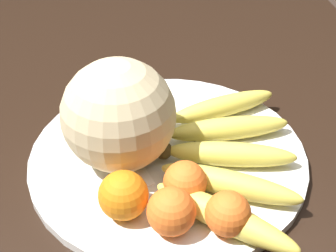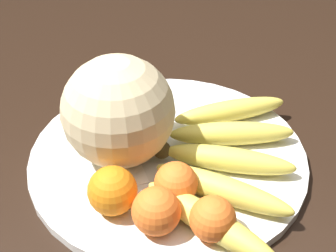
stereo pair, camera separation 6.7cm
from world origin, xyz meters
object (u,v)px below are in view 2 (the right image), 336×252
at_px(orange_front_left, 176,183).
at_px(orange_front_right, 213,219).
at_px(fruit_bowl, 168,156).
at_px(orange_mid_center, 156,211).
at_px(banana_bunch, 224,161).
at_px(produce_tag, 130,165).
at_px(melon, 118,111).
at_px(orange_back_left, 112,191).
at_px(kitchen_table, 140,193).

distance_m(orange_front_left, orange_front_right, 0.07).
relative_size(fruit_bowl, orange_mid_center, 6.73).
distance_m(banana_bunch, produce_tag, 0.14).
height_order(melon, orange_front_right, melon).
bearing_deg(banana_bunch, orange_back_left, -142.37).
distance_m(orange_front_right, orange_back_left, 0.13).
bearing_deg(orange_front_right, orange_mid_center, 82.22).
height_order(melon, banana_bunch, melon).
distance_m(orange_front_left, orange_back_left, 0.08).
bearing_deg(orange_back_left, orange_front_right, -108.18).
bearing_deg(orange_front_right, orange_front_left, 36.98).
relative_size(orange_front_right, orange_back_left, 0.89).
distance_m(melon, orange_back_left, 0.12).
bearing_deg(melon, banana_bunch, -102.10).
bearing_deg(orange_front_left, produce_tag, 45.94).
bearing_deg(melon, fruit_bowl, -84.36).
bearing_deg(orange_mid_center, fruit_bowl, -4.58).
distance_m(fruit_bowl, orange_front_right, 0.17).
height_order(fruit_bowl, banana_bunch, banana_bunch).
relative_size(fruit_bowl, orange_front_right, 7.21).
bearing_deg(orange_front_right, produce_tag, 41.95).
relative_size(fruit_bowl, melon, 2.59).
bearing_deg(orange_front_left, orange_mid_center, 154.66).
distance_m(melon, banana_bunch, 0.16).
bearing_deg(kitchen_table, produce_tag, 170.17).
height_order(kitchen_table, orange_back_left, orange_back_left).
xyz_separation_m(orange_mid_center, orange_back_left, (0.03, 0.06, 0.00)).
xyz_separation_m(banana_bunch, orange_front_right, (-0.12, 0.02, 0.01)).
relative_size(melon, orange_back_left, 2.48).
xyz_separation_m(melon, banana_bunch, (-0.03, -0.15, -0.06)).
distance_m(orange_mid_center, orange_back_left, 0.07).
relative_size(orange_front_right, orange_mid_center, 0.93).
bearing_deg(banana_bunch, orange_mid_center, -119.65).
xyz_separation_m(banana_bunch, produce_tag, (0.01, 0.13, -0.02)).
height_order(melon, orange_mid_center, melon).
relative_size(kitchen_table, produce_tag, 13.78).
height_order(fruit_bowl, orange_back_left, orange_back_left).
xyz_separation_m(melon, produce_tag, (-0.02, -0.01, -0.08)).
xyz_separation_m(fruit_bowl, orange_front_right, (-0.15, -0.06, 0.04)).
height_order(kitchen_table, produce_tag, produce_tag).
xyz_separation_m(kitchen_table, orange_front_right, (-0.17, -0.10, 0.13)).
height_order(orange_front_left, produce_tag, orange_front_left).
height_order(orange_mid_center, orange_back_left, orange_back_left).
bearing_deg(orange_front_right, kitchen_table, 31.69).
relative_size(orange_front_right, produce_tag, 0.62).
relative_size(orange_front_left, orange_back_left, 0.90).
height_order(orange_back_left, produce_tag, orange_back_left).
relative_size(banana_bunch, orange_back_left, 5.46).
relative_size(melon, orange_front_left, 2.77).
relative_size(melon, orange_mid_center, 2.60).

